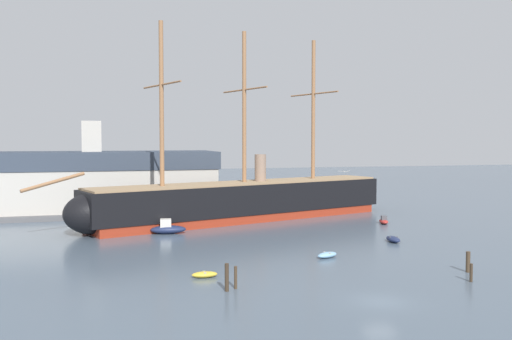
{
  "coord_description": "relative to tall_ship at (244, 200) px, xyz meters",
  "views": [
    {
      "loc": [
        -20.89,
        -38.61,
        12.56
      ],
      "look_at": [
        -0.93,
        32.08,
        8.59
      ],
      "focal_mm": 39.36,
      "sensor_mm": 36.0,
      "label": 1
    }
  ],
  "objects": [
    {
      "name": "tall_ship",
      "position": [
        0.0,
        0.0,
        0.0
      ],
      "size": [
        58.58,
        23.99,
        29.16
      ],
      "color": "maroon",
      "rests_on": "ground"
    },
    {
      "name": "seagull_in_flight",
      "position": [
        4.13,
        -27.6,
        5.92
      ],
      "size": [
        1.34,
        0.42,
        0.14
      ],
      "color": "silver"
    },
    {
      "name": "dinghy_near_centre",
      "position": [
        1.5,
        -29.28,
        -2.87
      ],
      "size": [
        2.84,
        2.05,
        0.62
      ],
      "color": "#7FB2D6",
      "rests_on": "ground"
    },
    {
      "name": "ground_plane",
      "position": [
        -0.97,
        -45.47,
        -3.18
      ],
      "size": [
        400.0,
        400.0,
        0.0
      ],
      "primitive_type": "plane",
      "color": "#4C5B6B"
    },
    {
      "name": "dinghy_foreground_left",
      "position": [
        -12.65,
        -34.2,
        -2.9
      ],
      "size": [
        2.38,
        1.1,
        0.56
      ],
      "color": "gold",
      "rests_on": "ground"
    },
    {
      "name": "dinghy_far_left",
      "position": [
        -30.81,
        8.24,
        -2.84
      ],
      "size": [
        3.03,
        2.46,
        0.66
      ],
      "color": "#7FB2D6",
      "rests_on": "ground"
    },
    {
      "name": "motorboat_alongside_stern",
      "position": [
        19.21,
        -9.07,
        -2.74
      ],
      "size": [
        2.04,
        3.16,
        1.23
      ],
      "color": "#B22D28",
      "rests_on": "ground"
    },
    {
      "name": "motorboat_alongside_bow",
      "position": [
        -13.0,
        -9.23,
        -2.48
      ],
      "size": [
        4.91,
        2.46,
        1.99
      ],
      "color": "#1E284C",
      "rests_on": "ground"
    },
    {
      "name": "mooring_piling_left_pair",
      "position": [
        -11.72,
        -39.29,
        -2.01
      ],
      "size": [
        0.34,
        0.34,
        2.33
      ],
      "primitive_type": "cylinder",
      "color": "#382B1E",
      "rests_on": "ground"
    },
    {
      "name": "mooring_piling_right_pair",
      "position": [
        9.76,
        -42.15,
        -2.36
      ],
      "size": [
        0.26,
        0.26,
        1.63
      ],
      "primitive_type": "cylinder",
      "color": "#382B1E",
      "rests_on": "ground"
    },
    {
      "name": "dockside_warehouse_left",
      "position": [
        -23.04,
        15.47,
        2.08
      ],
      "size": [
        45.5,
        17.39,
        15.75
      ],
      "color": "#565659",
      "rests_on": "ground"
    },
    {
      "name": "mooring_piling_nearest",
      "position": [
        -10.83,
        -38.72,
        -2.22
      ],
      "size": [
        0.26,
        0.26,
        1.92
      ],
      "primitive_type": "cylinder",
      "color": "#423323",
      "rests_on": "ground"
    },
    {
      "name": "mooring_piling_midwater",
      "position": [
        11.8,
        -38.95,
        -2.19
      ],
      "size": [
        0.41,
        0.41,
        1.97
      ],
      "primitive_type": "cylinder",
      "color": "#423323",
      "rests_on": "ground"
    },
    {
      "name": "dinghy_mid_right",
      "position": [
        12.93,
        -22.95,
        -2.82
      ],
      "size": [
        1.61,
        3.09,
        0.7
      ],
      "color": "#1E284C",
      "rests_on": "ground"
    }
  ]
}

